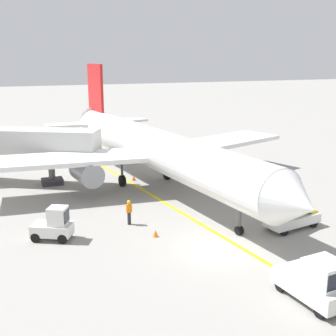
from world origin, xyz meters
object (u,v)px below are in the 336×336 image
airliner (152,148)px  baggage_tug_near_wing (54,225)px  belt_loader_forward_hold (291,217)px  safety_cone_nose_right (210,166)px  safety_cone_wingtip_left (134,178)px  ground_crew_marshaller (129,211)px  jet_bridge (15,144)px  safety_cone_wingtip_right (156,233)px  belt_loader_aft_hold (262,180)px  pushback_tug (317,282)px  safety_cone_nose_left (237,204)px

airliner → baggage_tug_near_wing: 12.88m
airliner → belt_loader_forward_hold: bearing=-66.3°
airliner → baggage_tug_near_wing: size_ratio=12.94×
safety_cone_nose_right → safety_cone_wingtip_left: bearing=-169.4°
airliner → ground_crew_marshaller: size_ratio=20.76×
belt_loader_forward_hold → airliner: bearing=113.7°
jet_bridge → safety_cone_nose_right: jet_bridge is taller
baggage_tug_near_wing → safety_cone_wingtip_right: baggage_tug_near_wing is taller
baggage_tug_near_wing → belt_loader_aft_hold: 18.29m
baggage_tug_near_wing → airliner: bearing=42.9°
airliner → safety_cone_wingtip_left: (-0.95, 2.54, -3.20)m
pushback_tug → safety_cone_wingtip_right: size_ratio=8.62×
belt_loader_aft_hold → ground_crew_marshaller: 13.28m
jet_bridge → baggage_tug_near_wing: bearing=-83.9°
jet_bridge → belt_loader_aft_hold: jet_bridge is taller
safety_cone_wingtip_left → safety_cone_wingtip_right: size_ratio=1.00×
airliner → safety_cone_nose_left: airliner is taller
airliner → safety_cone_wingtip_left: 4.19m
pushback_tug → safety_cone_wingtip_right: pushback_tug is taller
belt_loader_aft_hold → safety_cone_nose_right: bearing=96.6°
belt_loader_forward_hold → safety_cone_nose_right: (2.13, 16.32, -0.56)m
belt_loader_forward_hold → safety_cone_nose_right: bearing=82.6°
baggage_tug_near_wing → safety_cone_nose_left: size_ratio=6.20×
airliner → safety_cone_nose_right: (7.50, 4.12, -3.20)m
safety_cone_nose_left → jet_bridge: bearing=139.8°
pushback_tug → safety_cone_wingtip_left: (-2.03, 22.67, -0.77)m
belt_loader_aft_hold → safety_cone_wingtip_left: 11.41m
airliner → safety_cone_wingtip_left: size_ratio=80.21×
airliner → ground_crew_marshaller: 9.22m
ground_crew_marshaller → safety_cone_nose_left: bearing=3.5°
pushback_tug → safety_cone_nose_right: (6.41, 24.25, -0.77)m
airliner → safety_cone_wingtip_right: 11.35m
ground_crew_marshaller → safety_cone_nose_left: 8.49m
airliner → safety_cone_nose_right: airliner is taller
ground_crew_marshaller → safety_cone_wingtip_right: ground_crew_marshaller is taller
safety_cone_wingtip_right → airliner: bearing=72.2°
baggage_tug_near_wing → belt_loader_aft_hold: belt_loader_aft_hold is taller
pushback_tug → safety_cone_nose_right: size_ratio=8.62×
safety_cone_nose_right → belt_loader_forward_hold: bearing=-97.4°
safety_cone_wingtip_left → airliner: bearing=-69.6°
airliner → safety_cone_nose_right: 9.13m
ground_crew_marshaller → safety_cone_nose_right: size_ratio=3.86×
belt_loader_aft_hold → safety_cone_nose_right: (-0.93, 8.06, -0.56)m
airliner → pushback_tug: size_ratio=9.31×
baggage_tug_near_wing → safety_cone_wingtip_left: size_ratio=6.20×
belt_loader_aft_hold → safety_cone_wingtip_right: 13.41m
baggage_tug_near_wing → safety_cone_wingtip_right: 6.23m
jet_bridge → safety_cone_nose_right: bearing=-3.8°
pushback_tug → ground_crew_marshaller: pushback_tug is taller
jet_bridge → belt_loader_aft_hold: (19.17, -9.26, -2.77)m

